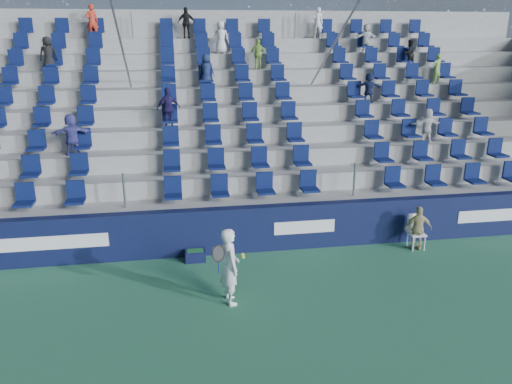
% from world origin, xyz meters
% --- Properties ---
extents(ground, '(70.00, 70.00, 0.00)m').
position_xyz_m(ground, '(0.00, 0.00, 0.00)').
color(ground, '#31744F').
rests_on(ground, ground).
extents(sponsor_wall, '(24.00, 0.32, 1.20)m').
position_xyz_m(sponsor_wall, '(0.00, 3.15, 0.60)').
color(sponsor_wall, '#10153A').
rests_on(sponsor_wall, ground).
extents(grandstand, '(24.00, 8.17, 6.63)m').
position_xyz_m(grandstand, '(-0.00, 8.24, 2.14)').
color(grandstand, '#A6A6A1').
rests_on(grandstand, ground).
extents(tennis_player, '(0.69, 0.66, 1.65)m').
position_xyz_m(tennis_player, '(-0.70, 0.64, 0.83)').
color(tennis_player, white).
rests_on(tennis_player, ground).
extents(line_judge_chair, '(0.41, 0.42, 0.91)m').
position_xyz_m(line_judge_chair, '(4.39, 2.65, 0.52)').
color(line_judge_chair, white).
rests_on(line_judge_chair, ground).
extents(line_judge, '(0.74, 0.42, 1.18)m').
position_xyz_m(line_judge, '(4.39, 2.50, 0.59)').
color(line_judge, tan).
rests_on(line_judge, ground).
extents(ball_bin, '(0.50, 0.33, 0.28)m').
position_xyz_m(ball_bin, '(-1.33, 2.75, 0.15)').
color(ball_bin, '#0F1337').
rests_on(ball_bin, ground).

